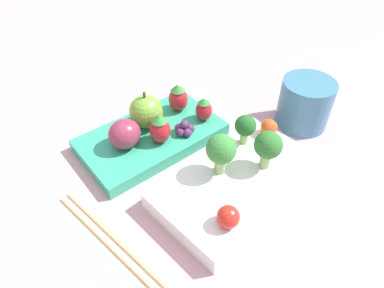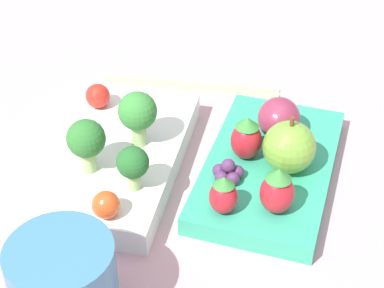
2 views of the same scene
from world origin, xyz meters
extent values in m
plane|color=#C6939E|center=(0.00, 0.00, 0.00)|extent=(4.00, 4.00, 0.00)
cube|color=white|center=(0.00, 0.08, 0.01)|extent=(0.22, 0.14, 0.03)
cube|color=#33A87F|center=(0.01, -0.07, 0.01)|extent=(0.22, 0.15, 0.02)
cylinder|color=#93B770|center=(-0.06, 0.05, 0.04)|extent=(0.01, 0.01, 0.02)
sphere|color=#236028|center=(-0.06, 0.05, 0.06)|extent=(0.03, 0.03, 0.03)
cylinder|color=#93B770|center=(-0.04, 0.09, 0.04)|extent=(0.01, 0.01, 0.02)
sphere|color=#2D702D|center=(-0.04, 0.09, 0.06)|extent=(0.04, 0.04, 0.04)
cylinder|color=#93B770|center=(0.01, 0.05, 0.04)|extent=(0.01, 0.01, 0.02)
sphere|color=#388438|center=(0.01, 0.05, 0.06)|extent=(0.04, 0.04, 0.04)
sphere|color=red|center=(0.07, 0.11, 0.04)|extent=(0.03, 0.03, 0.03)
sphere|color=#DB4C1E|center=(-0.09, 0.06, 0.04)|extent=(0.02, 0.02, 0.02)
sphere|color=#70A838|center=(0.00, -0.09, 0.04)|extent=(0.05, 0.05, 0.05)
cylinder|color=brown|center=(0.00, -0.09, 0.07)|extent=(0.00, 0.00, 0.01)
ellipsoid|color=red|center=(-0.06, -0.08, 0.04)|extent=(0.03, 0.03, 0.04)
cone|color=#388438|center=(-0.06, -0.08, 0.06)|extent=(0.02, 0.02, 0.01)
ellipsoid|color=red|center=(0.01, -0.05, 0.04)|extent=(0.03, 0.03, 0.04)
cone|color=#388438|center=(0.01, -0.05, 0.06)|extent=(0.02, 0.02, 0.01)
ellipsoid|color=red|center=(-0.07, -0.04, 0.04)|extent=(0.03, 0.03, 0.03)
cone|color=#388438|center=(-0.07, -0.04, 0.05)|extent=(0.02, 0.02, 0.01)
ellipsoid|color=#892D47|center=(0.05, -0.08, 0.04)|extent=(0.05, 0.04, 0.04)
sphere|color=#562D5B|center=(-0.01, -0.04, 0.03)|extent=(0.01, 0.01, 0.01)
sphere|color=#562D5B|center=(-0.02, -0.03, 0.03)|extent=(0.01, 0.01, 0.01)
sphere|color=#562D5B|center=(-0.03, -0.03, 0.03)|extent=(0.01, 0.01, 0.01)
sphere|color=#562D5B|center=(-0.03, -0.04, 0.03)|extent=(0.01, 0.01, 0.01)
sphere|color=#562D5B|center=(-0.02, -0.04, 0.03)|extent=(0.01, 0.01, 0.01)
sphere|color=#562D5B|center=(-0.02, -0.04, 0.03)|extent=(0.01, 0.01, 0.01)
cylinder|color=teal|center=(-0.18, 0.07, 0.04)|extent=(0.08, 0.08, 0.08)
cylinder|color=tan|center=(0.16, 0.02, 0.00)|extent=(0.01, 0.21, 0.01)
cylinder|color=tan|center=(0.15, 0.02, 0.00)|extent=(0.01, 0.21, 0.01)
camera|label=1|loc=(0.26, 0.22, 0.35)|focal=32.00mm
camera|label=2|loc=(-0.48, -0.06, 0.41)|focal=60.00mm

